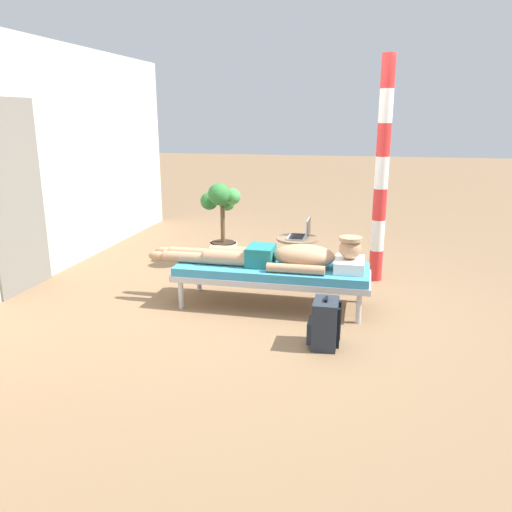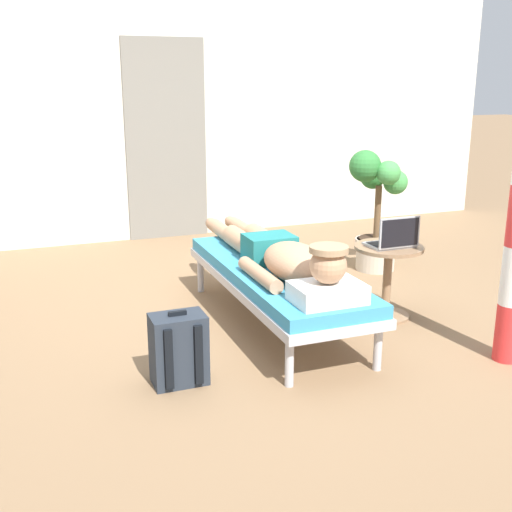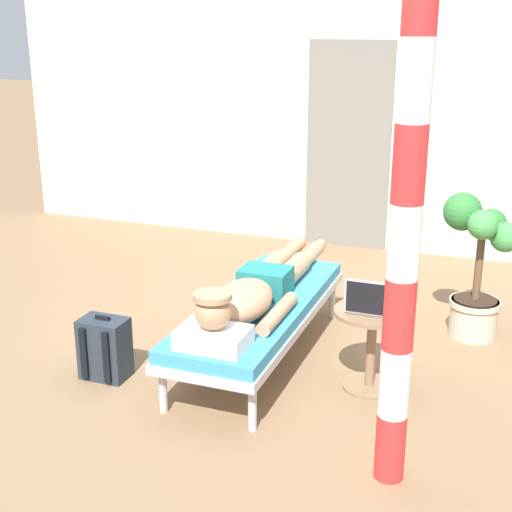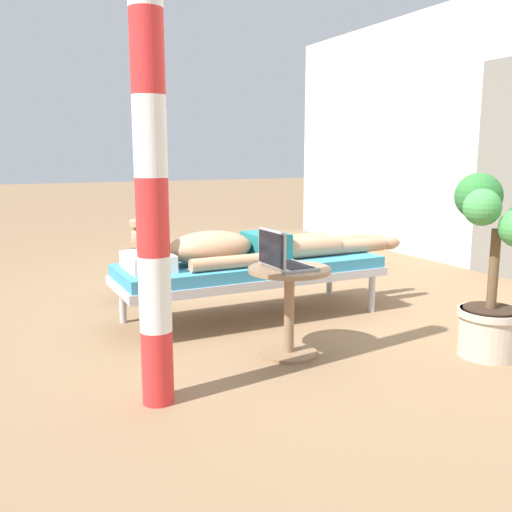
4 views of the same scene
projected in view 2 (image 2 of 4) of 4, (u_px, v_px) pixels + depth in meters
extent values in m
plane|color=#846647|center=(266.00, 322.00, 4.44)|extent=(40.00, 40.00, 0.00)
cube|color=beige|center=(170.00, 107.00, 6.59)|extent=(7.60, 0.20, 2.70)
cube|color=slate|center=(166.00, 141.00, 6.55)|extent=(0.84, 0.03, 2.04)
cylinder|color=#B7B7BC|center=(201.00, 275.00, 5.04)|extent=(0.05, 0.05, 0.28)
cylinder|color=#B7B7BC|center=(266.00, 267.00, 5.23)|extent=(0.05, 0.05, 0.28)
cylinder|color=#B7B7BC|center=(289.00, 363.00, 3.48)|extent=(0.05, 0.05, 0.28)
cylinder|color=#B7B7BC|center=(378.00, 348.00, 3.68)|extent=(0.05, 0.05, 0.28)
cube|color=#B7B7BC|center=(276.00, 282.00, 4.31)|extent=(0.66, 1.93, 0.06)
cube|color=teal|center=(276.00, 272.00, 4.29)|extent=(0.63, 1.89, 0.08)
cube|color=white|center=(327.00, 293.00, 3.59)|extent=(0.40, 0.28, 0.11)
sphere|color=tan|center=(328.00, 266.00, 3.55)|extent=(0.21, 0.21, 0.21)
cylinder|color=tan|center=(329.00, 249.00, 3.52)|extent=(0.22, 0.22, 0.03)
ellipsoid|color=tan|center=(295.00, 262.00, 3.97)|extent=(0.35, 0.60, 0.23)
cylinder|color=tan|center=(260.00, 274.00, 3.96)|extent=(0.09, 0.55, 0.09)
cylinder|color=tan|center=(323.00, 267.00, 4.11)|extent=(0.09, 0.55, 0.09)
cube|color=#1E7272|center=(269.00, 249.00, 4.36)|extent=(0.33, 0.26, 0.19)
cylinder|color=tan|center=(241.00, 241.00, 4.64)|extent=(0.15, 0.42, 0.15)
cylinder|color=tan|center=(223.00, 231.00, 5.03)|extent=(0.11, 0.44, 0.11)
ellipsoid|color=tan|center=(212.00, 224.00, 5.29)|extent=(0.09, 0.20, 0.10)
cylinder|color=tan|center=(262.00, 239.00, 4.70)|extent=(0.15, 0.42, 0.15)
cylinder|color=tan|center=(243.00, 229.00, 5.09)|extent=(0.11, 0.44, 0.11)
ellipsoid|color=tan|center=(231.00, 222.00, 5.35)|extent=(0.09, 0.20, 0.10)
cylinder|color=#8C6B4C|center=(385.00, 315.00, 4.54)|extent=(0.34, 0.34, 0.02)
cylinder|color=#8C6B4C|center=(387.00, 282.00, 4.47)|extent=(0.06, 0.06, 0.48)
cylinder|color=#8C6B4C|center=(389.00, 248.00, 4.40)|extent=(0.48, 0.48, 0.02)
cube|color=#A5A8AD|center=(389.00, 245.00, 4.40)|extent=(0.31, 0.22, 0.02)
cube|color=black|center=(388.00, 243.00, 4.40)|extent=(0.27, 0.15, 0.00)
cube|color=#A5A8AD|center=(400.00, 233.00, 4.26)|extent=(0.31, 0.01, 0.21)
cube|color=black|center=(400.00, 233.00, 4.26)|extent=(0.29, 0.00, 0.19)
cube|color=#262D38|center=(179.00, 349.00, 3.51)|extent=(0.30, 0.20, 0.40)
cube|color=#262D38|center=(174.00, 352.00, 3.64)|extent=(0.22, 0.04, 0.18)
cube|color=black|center=(169.00, 360.00, 3.38)|extent=(0.04, 0.02, 0.34)
cube|color=black|center=(199.00, 355.00, 3.44)|extent=(0.04, 0.02, 0.34)
cube|color=black|center=(177.00, 313.00, 3.45)|extent=(0.10, 0.02, 0.02)
cylinder|color=#BFB29E|center=(375.00, 254.00, 5.62)|extent=(0.34, 0.34, 0.28)
cylinder|color=#BFB29E|center=(376.00, 241.00, 5.59)|extent=(0.37, 0.37, 0.04)
cylinder|color=#332319|center=(376.00, 238.00, 5.58)|extent=(0.31, 0.31, 0.01)
cylinder|color=brown|center=(378.00, 213.00, 5.52)|extent=(0.06, 0.06, 0.47)
sphere|color=#429347|center=(395.00, 182.00, 5.49)|extent=(0.21, 0.21, 0.21)
sphere|color=#2D7233|center=(373.00, 176.00, 5.63)|extent=(0.23, 0.23, 0.23)
sphere|color=#2D7233|center=(365.00, 166.00, 5.36)|extent=(0.27, 0.27, 0.27)
sphere|color=#429347|center=(388.00, 173.00, 5.30)|extent=(0.21, 0.21, 0.21)
cylinder|color=red|center=(508.00, 332.00, 3.80)|extent=(0.15, 0.15, 0.36)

